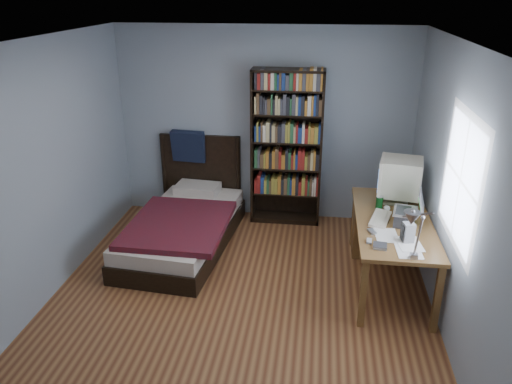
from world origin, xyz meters
The scene contains 14 objects.
room centered at (0.03, 0.00, 1.25)m, with size 4.20×4.24×2.50m.
desk centered at (1.50, 1.03, 0.42)m, with size 0.75×1.69×0.73m.
crt_monitor centered at (1.59, 1.02, 1.01)m, with size 0.50×0.46×0.50m.
laptop centered at (1.61, 0.45, 0.83)m, with size 0.34×0.33×0.36m.
desk_lamp centered at (1.45, -0.61, 1.26)m, with size 0.25×0.55×0.66m.
keyboard centered at (1.37, 0.53, 0.74)m, with size 0.16×0.42×0.03m, color beige.
speaker centered at (1.57, 0.08, 0.83)m, with size 0.10×0.10×0.19m, color gray.
soda_can centered at (1.38, 0.82, 0.80)m, with size 0.07×0.07×0.13m, color #07340D.
mouse centered at (1.46, 0.79, 0.75)m, with size 0.07×0.12×0.04m, color silver.
phone_silver centered at (1.26, 0.24, 0.74)m, with size 0.06×0.11×0.02m, color #ADADB1.
phone_grey centered at (1.22, 0.04, 0.74)m, with size 0.05×0.09×0.02m, color gray.
external_drive centered at (1.31, -0.05, 0.74)m, with size 0.12×0.12×0.03m, color gray.
bookshelf centered at (0.31, 1.94, 1.01)m, with size 0.90×0.30×2.00m.
bed centered at (-0.85, 1.13, 0.26)m, with size 1.21×2.15×1.16m.
Camera 1 is at (0.72, -4.14, 2.92)m, focal length 35.00 mm.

